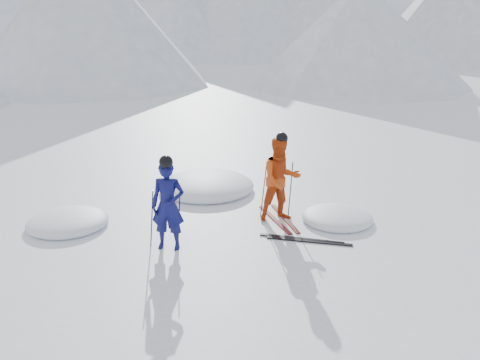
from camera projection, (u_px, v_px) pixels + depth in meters
name	position (u px, v px, depth m)	size (l,w,h in m)	color
ground	(322.00, 229.00, 10.69)	(160.00, 160.00, 0.00)	white
skier_blue	(168.00, 206.00, 9.58)	(0.64, 0.42, 1.75)	#0D0E50
skier_red	(281.00, 179.00, 10.93)	(0.90, 0.70, 1.86)	#C5400F
pole_blue_left	(152.00, 219.00, 9.72)	(0.02, 0.02, 1.17)	black
pole_blue_right	(179.00, 214.00, 9.97)	(0.02, 0.02, 1.17)	black
pole_red_left	(264.00, 191.00, 11.16)	(0.02, 0.02, 1.24)	black
pole_red_right	(291.00, 190.00, 11.24)	(0.02, 0.02, 1.24)	black
ski_worn_left	(275.00, 219.00, 11.18)	(0.09, 1.70, 0.03)	black
ski_worn_right	(285.00, 218.00, 11.24)	(0.09, 1.70, 0.03)	black
ski_loose_a	(301.00, 239.00, 10.20)	(0.09, 1.70, 0.03)	black
ski_loose_b	(309.00, 241.00, 10.10)	(0.09, 1.70, 0.03)	black
snow_lumps	(219.00, 203.00, 12.17)	(10.34, 6.42, 0.54)	white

